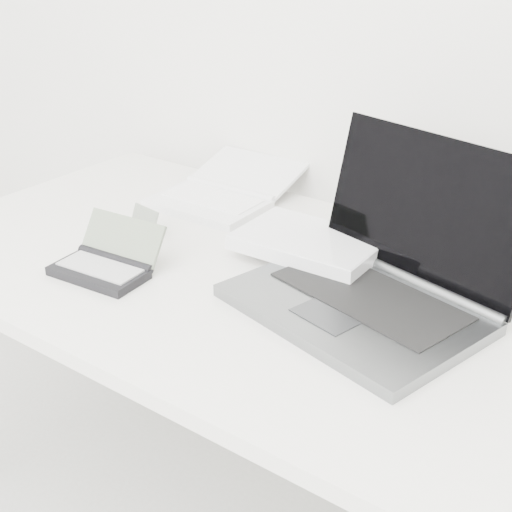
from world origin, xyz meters
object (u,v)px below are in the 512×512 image
Objects in this scene: netbook_open_white at (220,194)px; laptop_large at (356,268)px; desk at (281,302)px; palmtop_charcoal at (106,263)px.

laptop_large is at bearing -24.43° from netbook_open_white.
desk is 8.19× the size of palmtop_charcoal.
netbook_open_white is (-0.48, 0.20, -0.03)m from laptop_large.
laptop_large is 0.48m from palmtop_charcoal.
desk is at bearing -37.35° from netbook_open_white.
palmtop_charcoal is at bearing -149.79° from desk.
palmtop_charcoal is (0.06, -0.42, 0.00)m from netbook_open_white.
palmtop_charcoal is at bearing -138.98° from laptop_large.
laptop_large reaches higher than palmtop_charcoal.
desk is 0.44m from netbook_open_white.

